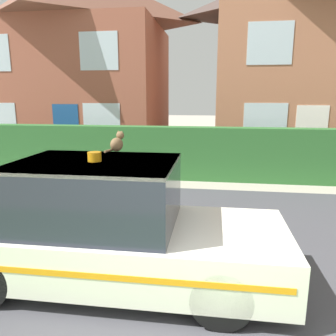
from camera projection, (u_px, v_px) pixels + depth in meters
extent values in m
cube|color=#424247|center=(208.00, 235.00, 5.74)|extent=(28.00, 5.77, 0.01)
cube|color=#2D662D|center=(173.00, 153.00, 9.56)|extent=(15.07, 0.52, 1.53)
cylinder|color=black|center=(221.00, 299.00, 3.39)|extent=(0.66, 0.20, 0.65)
cylinder|color=black|center=(219.00, 240.00, 4.76)|extent=(0.66, 0.20, 0.65)
cylinder|color=black|center=(47.00, 230.00, 5.12)|extent=(0.66, 0.20, 0.65)
cube|color=silver|center=(116.00, 246.00, 4.22)|extent=(4.30, 1.64, 0.62)
cube|color=#232833|center=(96.00, 192.00, 4.10)|extent=(1.98, 1.47, 0.80)
cube|color=silver|center=(95.00, 163.00, 4.02)|extent=(1.98, 1.47, 0.04)
cube|color=orange|center=(93.00, 276.00, 3.42)|extent=(4.08, 0.03, 0.07)
cube|color=orange|center=(132.00, 220.00, 4.99)|extent=(4.08, 0.03, 0.07)
cylinder|color=orange|center=(95.00, 157.00, 4.00)|extent=(0.17, 0.17, 0.12)
ellipsoid|color=brown|center=(117.00, 145.00, 4.01)|extent=(0.19, 0.23, 0.17)
ellipsoid|color=white|center=(120.00, 145.00, 4.08)|extent=(0.09, 0.07, 0.09)
sphere|color=brown|center=(120.00, 135.00, 4.06)|extent=(0.10, 0.10, 0.10)
cone|color=brown|center=(122.00, 132.00, 4.04)|extent=(0.04, 0.04, 0.04)
cone|color=brown|center=(118.00, 132.00, 4.06)|extent=(0.04, 0.04, 0.04)
cylinder|color=brown|center=(109.00, 151.00, 3.99)|extent=(0.07, 0.16, 0.03)
cube|color=#93513D|center=(78.00, 90.00, 14.72)|extent=(7.44, 5.58, 5.32)
cube|color=navy|center=(67.00, 133.00, 12.27)|extent=(1.00, 0.02, 2.10)
cube|color=silver|center=(102.00, 121.00, 11.98)|extent=(1.40, 0.02, 1.30)
cube|color=silver|center=(99.00, 51.00, 11.45)|extent=(1.40, 0.02, 1.30)
cube|color=#A86B4C|center=(309.00, 88.00, 12.94)|extent=(7.24, 5.48, 5.43)
cube|color=white|center=(310.00, 138.00, 10.71)|extent=(1.00, 0.02, 2.10)
cube|color=silver|center=(265.00, 123.00, 10.82)|extent=(1.40, 0.02, 1.30)
cube|color=silver|center=(270.00, 43.00, 10.28)|extent=(1.40, 0.02, 1.30)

